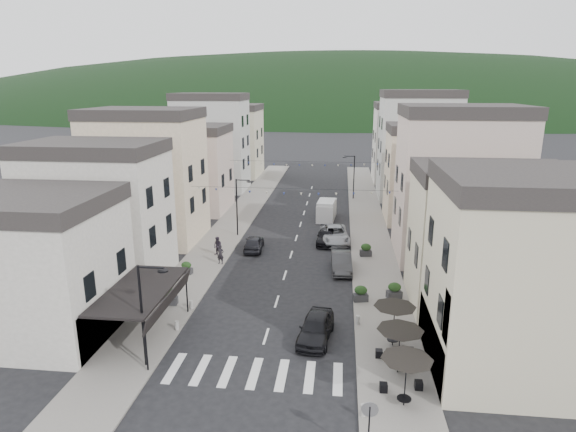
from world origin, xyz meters
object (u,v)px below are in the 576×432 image
(parked_car_c, at_px, (335,234))
(pedestrian_a, at_px, (220,254))
(parked_car_a, at_px, (316,328))
(delivery_van, at_px, (327,210))
(pedestrian_b, at_px, (218,246))
(parked_car_d, at_px, (327,237))
(parked_car_e, at_px, (254,243))
(parked_car_b, at_px, (341,262))

(parked_car_c, relative_size, pedestrian_a, 3.37)
(parked_car_a, bearing_deg, delivery_van, 97.75)
(pedestrian_a, distance_m, pedestrian_b, 2.19)
(parked_car_a, distance_m, parked_car_d, 18.71)
(parked_car_e, bearing_deg, pedestrian_a, 59.21)
(pedestrian_b, bearing_deg, parked_car_b, 10.76)
(parked_car_a, distance_m, delivery_van, 27.59)
(parked_car_a, xyz_separation_m, parked_car_c, (0.82, 19.18, 0.01))
(parked_car_b, height_order, parked_car_c, parked_car_c)
(parked_car_c, height_order, parked_car_e, parked_car_c)
(parked_car_a, xyz_separation_m, pedestrian_b, (-9.65, 13.74, 0.21))
(parked_car_c, distance_m, parked_car_e, 8.25)
(parked_car_a, xyz_separation_m, pedestrian_a, (-8.89, 11.69, 0.18))
(parked_car_a, relative_size, delivery_van, 0.93)
(parked_car_e, relative_size, delivery_van, 0.84)
(parked_car_b, height_order, pedestrian_b, pedestrian_b)
(pedestrian_a, bearing_deg, parked_car_d, 46.47)
(parked_car_a, distance_m, parked_car_b, 11.64)
(pedestrian_a, relative_size, pedestrian_b, 0.97)
(parked_car_a, bearing_deg, parked_car_b, 89.72)
(parked_car_d, xyz_separation_m, pedestrian_b, (-9.68, -4.97, 0.33))
(parked_car_b, bearing_deg, parked_car_e, 149.04)
(parked_car_d, xyz_separation_m, pedestrian_a, (-8.92, -7.02, 0.30))
(pedestrian_a, bearing_deg, parked_car_c, 45.92)
(parked_car_d, distance_m, pedestrian_a, 11.36)
(parked_car_a, bearing_deg, pedestrian_b, 132.24)
(parked_car_b, xyz_separation_m, parked_car_e, (-8.25, 4.33, -0.05))
(delivery_van, bearing_deg, parked_car_b, -79.31)
(parked_car_c, bearing_deg, pedestrian_b, -159.22)
(pedestrian_b, bearing_deg, parked_car_c, 49.36)
(parked_car_c, bearing_deg, pedestrian_a, -149.03)
(parked_car_a, height_order, parked_car_b, parked_car_a)
(parked_car_b, xyz_separation_m, parked_car_d, (-1.48, 7.17, -0.10))
(parked_car_b, bearing_deg, parked_car_c, 91.93)
(parked_car_c, distance_m, delivery_van, 8.49)
(parked_car_a, height_order, pedestrian_a, pedestrian_a)
(parked_car_d, height_order, pedestrian_a, pedestrian_a)
(parked_car_b, height_order, pedestrian_a, pedestrian_a)
(delivery_van, relative_size, pedestrian_a, 2.91)
(parked_car_e, height_order, pedestrian_b, pedestrian_b)
(parked_car_e, bearing_deg, delivery_van, -122.39)
(parked_car_b, bearing_deg, parked_car_a, -100.66)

